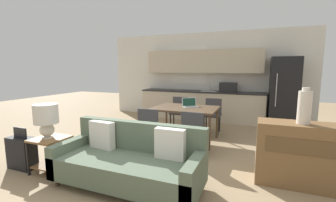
% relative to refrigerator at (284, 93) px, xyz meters
% --- Properties ---
extents(ground_plane, '(20.00, 20.00, 0.00)m').
position_rel_refrigerator_xyz_m(ground_plane, '(-2.28, -4.21, -0.94)').
color(ground_plane, '#9E8460').
extents(wall_back, '(6.40, 0.07, 2.70)m').
position_rel_refrigerator_xyz_m(wall_back, '(-2.29, 0.42, 0.41)').
color(wall_back, silver).
rests_on(wall_back, ground_plane).
extents(kitchen_counter, '(3.77, 0.65, 2.15)m').
position_rel_refrigerator_xyz_m(kitchen_counter, '(-2.27, 0.12, -0.10)').
color(kitchen_counter, beige).
rests_on(kitchen_counter, ground_plane).
extents(refrigerator, '(0.70, 0.78, 1.88)m').
position_rel_refrigerator_xyz_m(refrigerator, '(0.00, 0.00, 0.00)').
color(refrigerator, black).
rests_on(refrigerator, ground_plane).
extents(dining_table, '(1.36, 0.99, 0.74)m').
position_rel_refrigerator_xyz_m(dining_table, '(-2.09, -2.10, -0.26)').
color(dining_table, brown).
rests_on(dining_table, ground_plane).
extents(couch, '(1.99, 0.80, 0.82)m').
position_rel_refrigerator_xyz_m(couch, '(-2.21, -4.21, -0.61)').
color(couch, '#3D2D1E').
rests_on(couch, ground_plane).
extents(side_table, '(0.47, 0.47, 0.54)m').
position_rel_refrigerator_xyz_m(side_table, '(-3.53, -4.34, -0.58)').
color(side_table, brown).
rests_on(side_table, ground_plane).
extents(table_lamp, '(0.34, 0.34, 0.51)m').
position_rel_refrigerator_xyz_m(table_lamp, '(-3.56, -4.35, -0.09)').
color(table_lamp, silver).
rests_on(table_lamp, side_table).
extents(credenza, '(1.08, 0.44, 0.86)m').
position_rel_refrigerator_xyz_m(credenza, '(-0.09, -3.38, -0.51)').
color(credenza, brown).
rests_on(credenza, ground_plane).
extents(vase, '(0.16, 0.16, 0.47)m').
position_rel_refrigerator_xyz_m(vase, '(-0.08, -3.40, 0.14)').
color(vase, beige).
rests_on(vase, credenza).
extents(dining_chair_far_right, '(0.44, 0.44, 0.83)m').
position_rel_refrigerator_xyz_m(dining_chair_far_right, '(-1.66, -1.22, -0.46)').
color(dining_chair_far_right, '#38383D').
rests_on(dining_chair_far_right, ground_plane).
extents(dining_chair_far_left, '(0.46, 0.46, 0.83)m').
position_rel_refrigerator_xyz_m(dining_chair_far_left, '(-2.54, -1.23, -0.46)').
color(dining_chair_far_left, '#38383D').
rests_on(dining_chair_far_left, ground_plane).
extents(dining_chair_near_right, '(0.45, 0.45, 0.83)m').
position_rel_refrigerator_xyz_m(dining_chair_near_right, '(-1.66, -2.93, -0.46)').
color(dining_chair_near_right, '#38383D').
rests_on(dining_chair_near_right, ground_plane).
extents(dining_chair_near_left, '(0.45, 0.45, 0.83)m').
position_rel_refrigerator_xyz_m(dining_chair_near_left, '(-2.52, -2.94, -0.46)').
color(dining_chair_near_left, '#38383D').
rests_on(dining_chair_near_left, ground_plane).
extents(laptop, '(0.41, 0.39, 0.20)m').
position_rel_refrigerator_xyz_m(laptop, '(-2.02, -2.00, -0.15)').
color(laptop, '#B7BABC').
rests_on(laptop, dining_table).
extents(suitcase, '(0.44, 0.22, 0.66)m').
position_rel_refrigerator_xyz_m(suitcase, '(-4.06, -4.41, -0.68)').
color(suitcase, black).
rests_on(suitcase, ground_plane).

